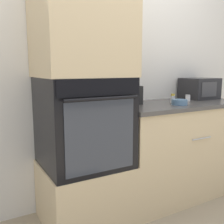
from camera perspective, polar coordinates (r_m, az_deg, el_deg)
wall_back at (r=2.45m, az=-2.34°, el=9.80°), size 8.00×0.05×2.50m
oven_cabinet_base at (r=2.24m, az=-5.98°, el=-16.93°), size 0.66×0.60×0.48m
wall_oven at (r=2.05m, az=-6.22°, el=-2.11°), size 0.64×0.64×0.69m
oven_cabinet_upper at (r=2.04m, az=-6.66°, el=19.60°), size 0.66×0.60×0.85m
counter_unit at (r=2.67m, az=13.72°, el=-7.71°), size 1.32×0.63×0.92m
microwave at (r=2.96m, az=18.47°, el=4.90°), size 0.35×0.30×0.22m
knife_block at (r=2.38m, az=4.79°, el=3.74°), size 0.11×0.13×0.21m
bowl at (r=2.40m, az=14.47°, el=2.09°), size 0.14×0.14×0.05m
condiment_jar_near at (r=2.49m, az=5.25°, el=2.96°), size 0.06×0.06×0.08m
condiment_jar_mid at (r=2.53m, az=13.09°, el=2.91°), size 0.04×0.04×0.09m
condiment_jar_far at (r=2.71m, az=16.17°, el=2.95°), size 0.05×0.05×0.06m
condiment_jar_back at (r=2.46m, az=1.80°, el=3.02°), size 0.05×0.05×0.09m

